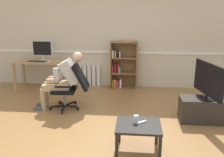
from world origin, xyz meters
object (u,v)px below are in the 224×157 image
Objects in this scene: radiator at (83,75)px; office_chair at (72,85)px; bookshelf at (122,66)px; coffee_table at (138,128)px; keyboard at (37,61)px; spare_remote at (142,122)px; tv_stand at (205,110)px; computer_desk at (40,65)px; imac_monitor at (42,49)px; person_seated at (63,79)px; computer_mouse at (49,61)px; tv_screen at (208,80)px; drinking_glass at (136,119)px.

radiator is 1.64m from office_chair.
bookshelf is 1.97× the size of coffee_table.
keyboard is 1.61m from office_chair.
keyboard is 3.61m from spare_remote.
computer_desk is at bearing 157.09° from tv_stand.
imac_monitor reaches higher than computer_desk.
radiator is 0.80× the size of person_seated.
imac_monitor is at bearing -173.91° from bookshelf.
coffee_table is (2.52, -2.58, -0.39)m from keyboard.
radiator is (0.72, 0.51, -0.49)m from computer_mouse.
imac_monitor is 0.52× the size of radiator.
bookshelf is 1.12m from radiator.
tv_screen reaches higher than radiator.
radiator is at bearing 115.45° from coffee_table.
office_chair is (1.13, -1.22, -0.12)m from computer_desk.
keyboard is 3.63m from coffee_table.
coffee_table is 0.13m from drinking_glass.
spare_remote is (0.08, 0.01, -0.05)m from drinking_glass.
spare_remote is at bearing -44.63° from keyboard.
drinking_glass is at bearing 117.16° from tv_screen.
computer_desk is 1.06× the size of person_seated.
spare_remote is at bearing -46.52° from computer_desk.
drinking_glass is (2.40, -2.76, -0.54)m from imac_monitor.
tv_stand is at bearing 78.82° from person_seated.
drinking_glass is at bearing -121.76° from spare_remote.
imac_monitor is 0.55× the size of tv_stand.
computer_mouse is 3.43m from coffee_table.
bookshelf reaches higher than drinking_glass.
bookshelf is at bearing 143.61° from office_chair.
office_chair is at bearing -50.33° from imac_monitor.
computer_desk is 4.05m from tv_screen.
coffee_table is at bearing -49.00° from imac_monitor.
bookshelf is 2.51m from tv_stand.
computer_mouse reaches higher than coffee_table.
tv_screen reaches higher than office_chair.
tv_stand is (2.72, -1.96, -0.06)m from radiator.
computer_desk is 0.34m from computer_mouse.
spare_remote is (0.04, 0.05, 0.07)m from coffee_table.
keyboard is 3.78× the size of drinking_glass.
imac_monitor is at bearing 69.13° from keyboard.
computer_mouse is 3.41m from spare_remote.
imac_monitor reaches higher than tv_screen.
office_chair is 2.63m from tv_screen.
computer_desk is 8.47× the size of spare_remote.
bookshelf is at bearing 27.61° from tv_screen.
imac_monitor is 2.09m from bookshelf.
office_chair is 0.22m from person_seated.
person_seated reaches higher than computer_desk.
office_chair reaches higher than tv_stand.
drinking_glass is (-1.28, -1.10, 0.27)m from tv_stand.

